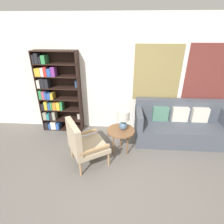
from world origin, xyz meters
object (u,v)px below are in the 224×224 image
at_px(armchair, 82,142).
at_px(couch, 179,126).
at_px(bookshelf, 54,94).
at_px(table_lamp, 123,118).
at_px(side_table, 121,132).

relative_size(armchair, couch, 0.45).
height_order(bookshelf, table_lamp, bookshelf).
bearing_deg(table_lamp, bookshelf, 153.65).
bearing_deg(table_lamp, couch, 23.79).
bearing_deg(table_lamp, armchair, -149.74).
bearing_deg(bookshelf, side_table, -27.63).
relative_size(armchair, table_lamp, 2.19).
distance_m(side_table, table_lamp, 0.31).
height_order(couch, side_table, couch).
distance_m(bookshelf, armchair, 1.64).
bearing_deg(side_table, armchair, -149.83).
height_order(armchair, side_table, armchair).
distance_m(bookshelf, couch, 3.06).
relative_size(bookshelf, couch, 0.96).
distance_m(armchair, side_table, 0.82).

